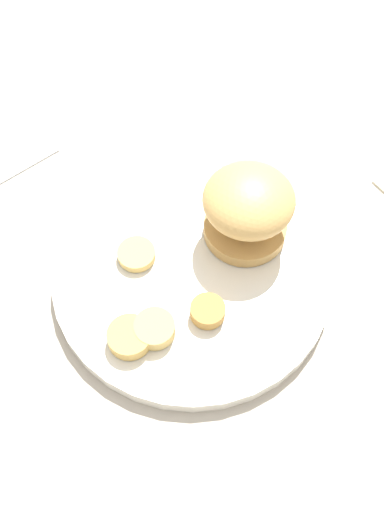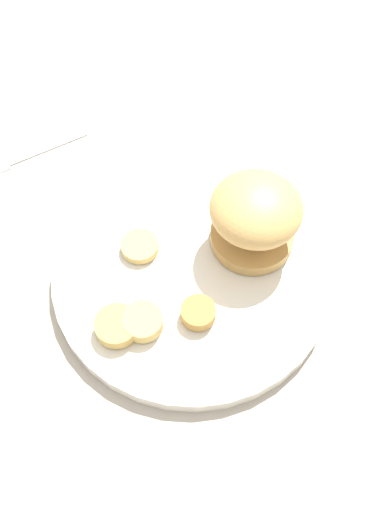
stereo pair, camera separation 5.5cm
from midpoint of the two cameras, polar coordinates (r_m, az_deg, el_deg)
The scene contains 8 objects.
ground_plane at distance 0.67m, azimuth 2.36°, elevation -2.15°, with size 4.00×4.00×0.00m, color #B2A899.
dinner_plate at distance 0.66m, azimuth 2.40°, elevation -1.68°, with size 0.31×0.31×0.02m.
sandwich at distance 0.63m, azimuth 8.53°, elevation 3.65°, with size 0.10×0.10×0.09m.
potato_round_0 at distance 0.62m, azimuth 3.16°, elevation -5.62°, with size 0.04×0.04×0.02m, color #BC8942.
potato_round_1 at distance 0.66m, azimuth -2.61°, elevation 0.77°, with size 0.04×0.04×0.01m, color #DBB766.
potato_round_2 at distance 0.61m, azimuth -2.15°, elevation -6.47°, with size 0.04×0.04×0.02m, color #DBB766.
potato_round_3 at distance 0.61m, azimuth -4.61°, elevation -6.87°, with size 0.05×0.05×0.02m, color tan.
fork at distance 0.79m, azimuth -13.95°, elevation 9.14°, with size 0.04×0.17×0.00m.
Camera 2 is at (-0.26, 0.19, 0.59)m, focal length 42.00 mm.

